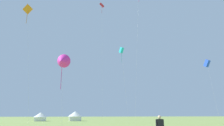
{
  "coord_description": "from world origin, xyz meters",
  "views": [
    {
      "loc": [
        -8.52,
        -5.44,
        1.77
      ],
      "look_at": [
        0.0,
        32.0,
        11.27
      ],
      "focal_mm": 33.57,
      "sensor_mm": 36.0,
      "label": 1
    }
  ],
  "objects": [
    {
      "name": "festival_tent_right",
      "position": [
        -14.72,
        58.64,
        1.34
      ],
      "size": [
        3.72,
        3.72,
        2.42
      ],
      "color": "white",
      "rests_on": "ground"
    },
    {
      "name": "festival_tent_left",
      "position": [
        -5.02,
        58.64,
        1.52
      ],
      "size": [
        4.23,
        4.23,
        2.75
      ],
      "color": "white",
      "rests_on": "ground"
    },
    {
      "name": "kite_blue_box",
      "position": [
        24.99,
        37.6,
        13.9
      ],
      "size": [
        1.31,
        2.51,
        14.88
      ],
      "color": "blue",
      "rests_on": "ground"
    },
    {
      "name": "kite_magenta_delta",
      "position": [
        -9.02,
        23.13,
        8.93
      ],
      "size": [
        2.37,
        3.0,
        10.05
      ],
      "color": "#E02DA3",
      "rests_on": "ground"
    },
    {
      "name": "kite_red_diamond",
      "position": [
        0.9,
        49.3,
        32.13
      ],
      "size": [
        1.74,
        2.87,
        34.04
      ],
      "color": "red",
      "rests_on": "ground"
    },
    {
      "name": "kite_cyan_box",
      "position": [
        3.58,
        38.17,
        15.88
      ],
      "size": [
        1.4,
        2.61,
        16.68
      ],
      "color": "#1EB7CC",
      "rests_on": "ground"
    },
    {
      "name": "kite_orange_diamond",
      "position": [
        -16.46,
        35.11,
        21.67
      ],
      "size": [
        3.4,
        1.4,
        23.22
      ],
      "color": "orange",
      "rests_on": "ground"
    }
  ]
}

